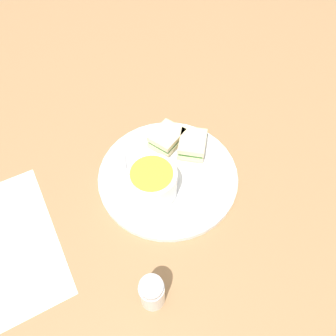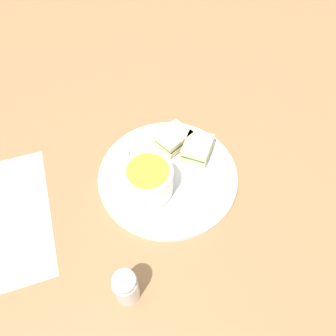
{
  "view_description": "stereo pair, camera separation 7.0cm",
  "coord_description": "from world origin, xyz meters",
  "px_view_note": "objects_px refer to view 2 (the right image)",
  "views": [
    {
      "loc": [
        -0.25,
        -0.32,
        0.61
      ],
      "look_at": [
        0.0,
        0.0,
        0.04
      ],
      "focal_mm": 35.0,
      "sensor_mm": 36.0,
      "label": 1
    },
    {
      "loc": [
        -0.2,
        -0.36,
        0.61
      ],
      "look_at": [
        0.0,
        0.0,
        0.04
      ],
      "focal_mm": 35.0,
      "sensor_mm": 36.0,
      "label": 2
    }
  ],
  "objects_px": {
    "sandwich_half_far": "(173,138)",
    "spoon": "(125,179)",
    "soup_bowl": "(149,180)",
    "sandwich_half_near": "(197,148)",
    "salt_shaker": "(126,288)"
  },
  "relations": [
    {
      "from": "sandwich_half_far",
      "to": "sandwich_half_near",
      "type": "bearing_deg",
      "value": -56.36
    },
    {
      "from": "soup_bowl",
      "to": "spoon",
      "type": "distance_m",
      "value": 0.07
    },
    {
      "from": "spoon",
      "to": "sandwich_half_far",
      "type": "distance_m",
      "value": 0.15
    },
    {
      "from": "sandwich_half_near",
      "to": "soup_bowl",
      "type": "bearing_deg",
      "value": -166.34
    },
    {
      "from": "sandwich_half_far",
      "to": "soup_bowl",
      "type": "bearing_deg",
      "value": -141.23
    },
    {
      "from": "soup_bowl",
      "to": "sandwich_half_near",
      "type": "bearing_deg",
      "value": 13.66
    },
    {
      "from": "salt_shaker",
      "to": "soup_bowl",
      "type": "bearing_deg",
      "value": 52.66
    },
    {
      "from": "soup_bowl",
      "to": "sandwich_half_near",
      "type": "relative_size",
      "value": 1.08
    },
    {
      "from": "sandwich_half_far",
      "to": "salt_shaker",
      "type": "distance_m",
      "value": 0.35
    },
    {
      "from": "spoon",
      "to": "sandwich_half_far",
      "type": "height_order",
      "value": "sandwich_half_far"
    },
    {
      "from": "spoon",
      "to": "sandwich_half_near",
      "type": "relative_size",
      "value": 1.17
    },
    {
      "from": "spoon",
      "to": "salt_shaker",
      "type": "xyz_separation_m",
      "value": [
        -0.09,
        -0.21,
        0.02
      ]
    },
    {
      "from": "soup_bowl",
      "to": "sandwich_half_near",
      "type": "distance_m",
      "value": 0.14
    },
    {
      "from": "sandwich_half_far",
      "to": "spoon",
      "type": "bearing_deg",
      "value": -164.3
    },
    {
      "from": "sandwich_half_near",
      "to": "salt_shaker",
      "type": "distance_m",
      "value": 0.34
    }
  ]
}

